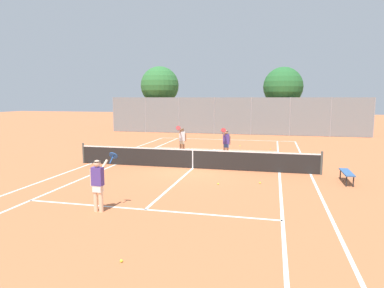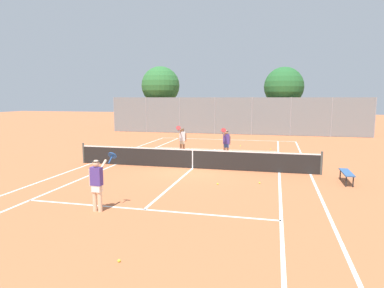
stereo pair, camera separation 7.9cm
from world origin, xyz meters
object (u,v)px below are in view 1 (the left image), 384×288
Objects in this scene: loose_tennis_ball_0 at (162,154)px; tree_behind_left at (159,87)px; player_far_left at (182,139)px; player_far_right at (226,142)px; loose_tennis_ball_1 at (218,184)px; tree_behind_right at (284,88)px; courtside_bench at (347,173)px; loose_tennis_ball_2 at (121,261)px; loose_tennis_ball_3 at (240,146)px; tennis_net at (193,158)px; loose_tennis_ball_4 at (270,149)px; loose_tennis_ball_5 at (260,183)px; player_near_side at (98,182)px.

loose_tennis_ball_0 is 16.37m from tree_behind_left.
player_far_left is 2.95m from player_far_right.
tree_behind_right is (2.92, 20.92, 4.31)m from loose_tennis_ball_1.
player_far_right is at bearing 94.93° from loose_tennis_ball_1.
tree_behind_right reaches higher than courtside_bench.
courtside_bench is (8.40, -5.41, -0.52)m from player_far_left.
loose_tennis_ball_3 is (0.75, 18.03, 0.00)m from loose_tennis_ball_2.
loose_tennis_ball_3 is at bearing -46.49° from tree_behind_left.
loose_tennis_ball_0 is 16.97m from tree_behind_right.
loose_tennis_ball_3 is (-0.21, 11.12, 0.00)m from loose_tennis_ball_1.
loose_tennis_ball_3 is at bearing 79.70° from tennis_net.
tree_behind_left is at bearing 113.54° from tennis_net.
tennis_net reaches higher than courtside_bench.
loose_tennis_ball_4 is (6.37, 3.79, 0.00)m from loose_tennis_ball_0.
loose_tennis_ball_0 is (-2.73, 3.42, -0.48)m from tennis_net.
tree_behind_left is (-8.71, 27.99, 4.55)m from loose_tennis_ball_2.
tennis_net is 181.82× the size of loose_tennis_ball_4.
player_far_left is at bearing -126.76° from loose_tennis_ball_3.
loose_tennis_ball_3 is at bearing 86.41° from player_far_right.
loose_tennis_ball_3 is at bearing -107.70° from tree_behind_right.
player_far_right reaches higher than loose_tennis_ball_3.
player_far_right is (1.19, 3.26, 0.42)m from tennis_net.
tree_behind_left is at bearing 121.36° from player_far_right.
loose_tennis_ball_2 is at bearing -85.55° from tennis_net.
tree_behind_left reaches higher than loose_tennis_ball_4.
player_far_right reaches higher than tennis_net.
loose_tennis_ball_4 is 0.04× the size of courtside_bench.
tennis_net is 4.07m from loose_tennis_ball_5.
loose_tennis_ball_0 is 1.00× the size of loose_tennis_ball_5.
player_near_side is at bearing -126.79° from loose_tennis_ball_1.
loose_tennis_ball_0 and loose_tennis_ball_2 have the same top height.
loose_tennis_ball_1 is 0.01× the size of tree_behind_right.
player_near_side is 26.88× the size of loose_tennis_ball_0.
loose_tennis_ball_4 is 9.09m from courtside_bench.
tennis_net is 4.40m from loose_tennis_ball_0.
loose_tennis_ball_3 is 10.97m from courtside_bench.
loose_tennis_ball_3 is at bearing 53.24° from player_far_left.
tennis_net is at bearing 94.45° from loose_tennis_ball_2.
loose_tennis_ball_2 and loose_tennis_ball_5 have the same top height.
player_far_right is at bearing -93.59° from loose_tennis_ball_3.
loose_tennis_ball_3 is at bearing 91.08° from loose_tennis_ball_1.
player_far_left is 15.73m from tree_behind_right.
loose_tennis_ball_0 is 0.01× the size of tree_behind_left.
tree_behind_right is (4.63, 18.09, 3.84)m from tennis_net.
courtside_bench is (6.76, -1.33, -0.10)m from tennis_net.
loose_tennis_ball_0 is 1.00× the size of loose_tennis_ball_1.
tree_behind_left is at bearing 133.51° from loose_tennis_ball_3.
tree_behind_right is at bearing 82.07° from loose_tennis_ball_2.
tree_behind_right reaches higher than tennis_net.
courtside_bench is at bearing -53.09° from tree_behind_left.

